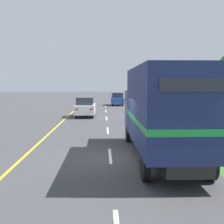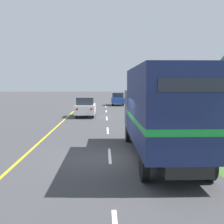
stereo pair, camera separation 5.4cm
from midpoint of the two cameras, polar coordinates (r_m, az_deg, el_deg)
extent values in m
plane|color=#3D3D3F|center=(11.93, -0.30, -9.39)|extent=(200.00, 200.00, 0.00)
cube|color=yellow|center=(23.23, -10.12, -2.03)|extent=(0.12, 55.53, 0.01)
cube|color=white|center=(12.36, -0.35, -8.83)|extent=(0.12, 2.60, 0.01)
cube|color=white|center=(18.82, -0.80, -3.76)|extent=(0.12, 2.60, 0.01)
cube|color=white|center=(25.36, -1.01, -1.29)|extent=(0.12, 2.60, 0.01)
cube|color=white|center=(31.92, -1.14, 0.16)|extent=(0.12, 2.60, 0.01)
cube|color=white|center=(38.49, -1.22, 1.12)|extent=(0.12, 2.60, 0.01)
cylinder|color=black|center=(15.26, 3.33, -4.13)|extent=(0.22, 1.00, 1.00)
cylinder|color=black|center=(15.58, 11.17, -4.02)|extent=(0.22, 1.00, 1.00)
cylinder|color=black|center=(9.23, 6.71, -10.75)|extent=(0.22, 1.00, 1.00)
cylinder|color=black|center=(9.76, 19.36, -10.12)|extent=(0.22, 1.00, 1.00)
cube|color=black|center=(12.00, 9.87, -6.04)|extent=(1.36, 8.29, 0.36)
cube|color=navy|center=(10.76, 11.12, 1.27)|extent=(2.47, 6.19, 2.87)
cube|color=#198C38|center=(10.81, 11.07, -1.39)|extent=(2.49, 6.21, 0.20)
cube|color=#232833|center=(7.73, 16.33, 5.29)|extent=(1.86, 0.03, 0.36)
cube|color=navy|center=(14.86, 7.57, 0.66)|extent=(2.38, 2.10, 1.90)
cube|color=#283342|center=(15.88, 6.98, 1.86)|extent=(2.10, 0.03, 0.85)
cylinder|color=black|center=(27.90, -6.68, -0.01)|extent=(0.16, 0.66, 0.66)
cylinder|color=black|center=(27.81, -3.65, 0.00)|extent=(0.16, 0.66, 0.66)
cylinder|color=black|center=(25.55, -7.15, -0.54)|extent=(0.16, 0.66, 0.66)
cylinder|color=black|center=(25.45, -3.84, -0.54)|extent=(0.16, 0.66, 0.66)
cube|color=white|center=(26.63, -5.33, 0.63)|extent=(1.80, 3.84, 0.83)
cube|color=#282D38|center=(26.42, -5.37, 2.27)|extent=(1.55, 2.11, 0.71)
cube|color=red|center=(24.75, -7.08, 0.56)|extent=(0.20, 0.03, 0.14)
cube|color=red|center=(24.66, -4.16, 0.57)|extent=(0.20, 0.03, 0.14)
cylinder|color=black|center=(41.85, 0.08, 1.95)|extent=(0.16, 0.66, 0.66)
cylinder|color=black|center=(41.92, 2.10, 1.95)|extent=(0.16, 0.66, 0.66)
cylinder|color=black|center=(39.44, 0.19, 1.71)|extent=(0.16, 0.66, 0.66)
cylinder|color=black|center=(39.51, 2.33, 1.72)|extent=(0.16, 0.66, 0.66)
cube|color=#234CAD|center=(40.64, 1.17, 2.41)|extent=(1.80, 3.90, 0.82)
cube|color=#282D38|center=(40.45, 1.19, 3.47)|extent=(1.55, 2.14, 0.70)
cube|color=red|center=(38.66, 0.38, 2.45)|extent=(0.20, 0.03, 0.14)
cube|color=red|center=(38.72, 2.25, 2.45)|extent=(0.20, 0.03, 0.14)
cylinder|color=#9E9EA3|center=(17.87, 17.07, -0.26)|extent=(0.09, 0.09, 2.64)
cylinder|color=#9E9EA3|center=(18.38, 21.28, -0.24)|extent=(0.09, 0.09, 2.64)
cube|color=#196B33|center=(18.06, 19.26, 1.55)|extent=(2.03, 0.06, 1.50)
cube|color=#196B33|center=(18.28, 21.39, 4.43)|extent=(0.65, 0.06, 0.32)
cube|color=silver|center=(18.03, 19.30, 1.54)|extent=(1.59, 0.02, 0.27)
cylinder|color=#4C3823|center=(31.58, 18.15, 1.85)|extent=(0.37, 0.37, 2.23)
sphere|color=#387A33|center=(31.52, 18.28, 5.95)|extent=(2.86, 2.86, 2.86)
cylinder|color=white|center=(16.03, 14.65, -3.91)|extent=(0.07, 0.07, 0.95)
cylinder|color=orange|center=(15.99, 14.67, -2.97)|extent=(0.08, 0.08, 0.10)
camera|label=1|loc=(0.03, -89.92, 0.01)|focal=45.00mm
camera|label=2|loc=(0.03, 90.08, -0.01)|focal=45.00mm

